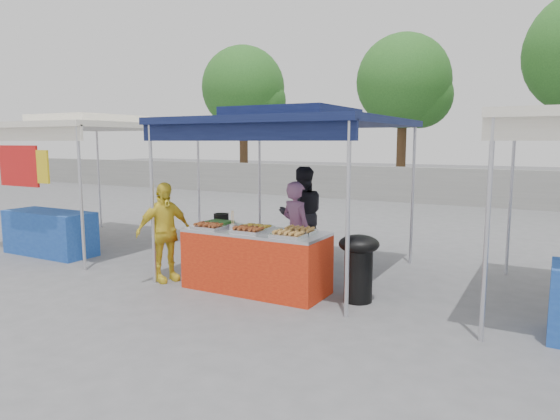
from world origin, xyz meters
The scene contains 22 objects.
ground_plane centered at (0.00, 0.00, 0.00)m, with size 80.00×80.00×0.00m, color slate.
back_wall centered at (0.00, 11.00, 0.60)m, with size 40.00×0.25×1.20m, color gray.
main_canopy centered at (0.00, 0.97, 2.37)m, with size 3.20×3.20×2.57m.
neighbor_stall_left centered at (-4.50, 0.57, 1.60)m, with size 3.20×3.20×2.57m.
tree_0 centered at (-8.32, 12.74, 4.20)m, with size 3.61×3.57×6.14m.
tree_1 centered at (-1.52, 13.40, 4.17)m, with size 3.60×3.55×6.10m.
vendor_table centered at (0.00, -0.10, 0.43)m, with size 2.00×0.80×0.85m.
food_tray_fl centered at (-0.62, -0.34, 0.88)m, with size 0.42×0.30×0.07m.
food_tray_fm centered at (0.02, -0.33, 0.88)m, with size 0.42×0.30×0.07m.
food_tray_fr centered at (0.63, -0.34, 0.88)m, with size 0.42×0.30×0.07m.
food_tray_bl centered at (-0.66, -0.02, 0.88)m, with size 0.42×0.30×0.07m.
food_tray_bm centered at (-0.02, -0.02, 0.88)m, with size 0.42×0.30×0.07m.
food_tray_br centered at (0.63, -0.01, 0.88)m, with size 0.42×0.30×0.07m.
cooking_pot centered at (-0.83, 0.25, 0.92)m, with size 0.23×0.23×0.13m, color black.
skewer_cup centered at (-0.19, -0.39, 0.90)m, with size 0.09×0.09×0.11m, color silver.
wok_burner centered at (1.42, 0.12, 0.52)m, with size 0.53×0.53×0.89m.
crate_left centered at (-0.47, 0.55, 0.15)m, with size 0.50×0.35×0.30m, color #1636B3.
crate_right centered at (0.33, 0.46, 0.15)m, with size 0.50×0.35×0.30m, color #1636B3.
crate_stacked centered at (0.33, 0.46, 0.45)m, with size 0.50×0.35×0.30m, color #1636B3.
vendor_woman centered at (0.21, 0.72, 0.74)m, with size 0.54×0.35×1.48m, color #976089.
helper_man centered at (-0.20, 1.76, 0.82)m, with size 0.80×0.62×1.64m, color black.
customer_person centered at (-1.44, -0.34, 0.74)m, with size 0.87×0.36×1.48m, color yellow.
Camera 1 is at (3.55, -5.87, 2.07)m, focal length 32.00 mm.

